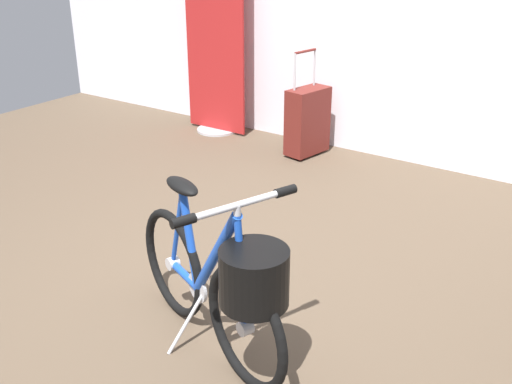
# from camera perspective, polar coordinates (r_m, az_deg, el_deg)

# --- Properties ---
(ground_plane) EXTENTS (7.60, 7.60, 0.00)m
(ground_plane) POSITION_cam_1_polar(r_m,az_deg,el_deg) (2.94, -3.19, -11.26)
(ground_plane) COLOR brown
(floor_banner_stand) EXTENTS (0.60, 0.36, 1.83)m
(floor_banner_stand) POSITION_cam_1_polar(r_m,az_deg,el_deg) (5.26, -3.95, 14.40)
(floor_banner_stand) COLOR #B7B7BC
(floor_banner_stand) RESTS_ON ground_plane
(folding_bike_foreground) EXTENTS (1.06, 0.56, 0.79)m
(folding_bike_foreground) POSITION_cam_1_polar(r_m,az_deg,el_deg) (2.45, -3.31, -8.46)
(folding_bike_foreground) COLOR black
(folding_bike_foreground) RESTS_ON ground_plane
(rolling_suitcase) EXTENTS (0.24, 0.39, 0.83)m
(rolling_suitcase) POSITION_cam_1_polar(r_m,az_deg,el_deg) (4.79, 4.90, 6.76)
(rolling_suitcase) COLOR maroon
(rolling_suitcase) RESTS_ON ground_plane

